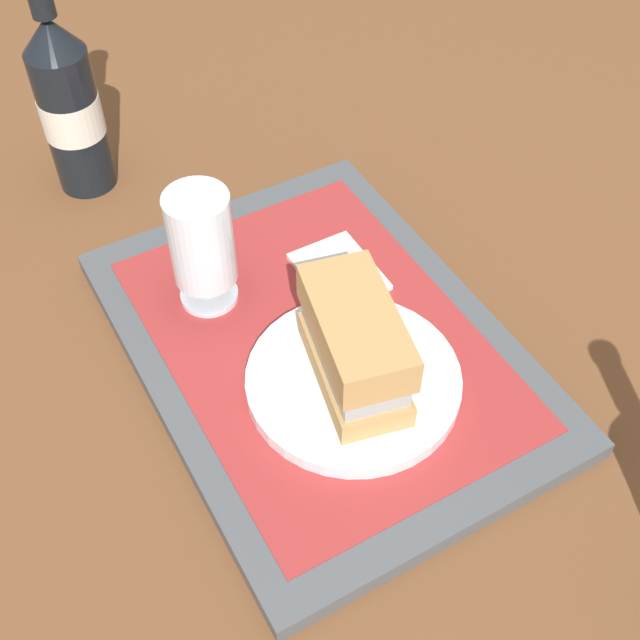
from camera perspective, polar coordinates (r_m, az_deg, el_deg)
ground_plane at (r=0.78m, az=-0.00°, el=-2.42°), size 3.00×3.00×0.00m
tray at (r=0.77m, az=-0.00°, el=-1.96°), size 0.44×0.32×0.02m
placemat at (r=0.76m, az=-0.00°, el=-1.45°), size 0.38×0.27×0.00m
plate at (r=0.72m, az=2.12°, el=-4.32°), size 0.19×0.19×0.01m
sandwich at (r=0.68m, az=2.15°, el=-1.60°), size 0.14×0.09×0.08m
beer_glass at (r=0.75m, az=-8.19°, el=5.16°), size 0.06×0.06×0.12m
napkin_folded at (r=0.82m, az=1.31°, el=3.38°), size 0.09×0.07×0.01m
beer_bottle at (r=0.93m, az=-17.06°, el=14.18°), size 0.07×0.07×0.27m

